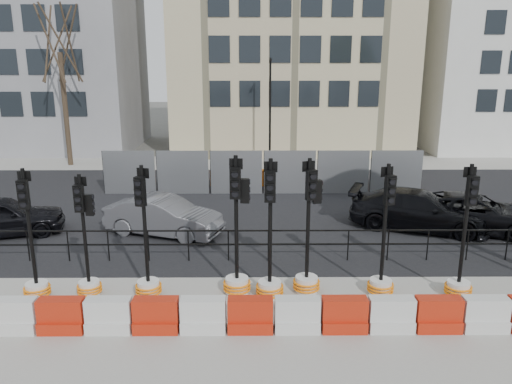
{
  "coord_description": "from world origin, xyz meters",
  "views": [
    {
      "loc": [
        -0.47,
        -12.84,
        5.91
      ],
      "look_at": [
        -0.36,
        3.0,
        1.69
      ],
      "focal_mm": 35.0,
      "sensor_mm": 36.0,
      "label": 1
    }
  ],
  "objects_px": {
    "traffic_signal_d": "(237,262)",
    "car_c": "(419,210)",
    "car_a": "(1,216)",
    "traffic_signal_a": "(35,273)",
    "traffic_signal_h": "(460,271)"
  },
  "relations": [
    {
      "from": "traffic_signal_d",
      "to": "car_a",
      "type": "bearing_deg",
      "value": 155.21
    },
    {
      "from": "traffic_signal_a",
      "to": "traffic_signal_h",
      "type": "xyz_separation_m",
      "value": [
        10.79,
        -0.02,
        0.02
      ]
    },
    {
      "from": "traffic_signal_a",
      "to": "car_c",
      "type": "xyz_separation_m",
      "value": [
        11.45,
        5.3,
        0.01
      ]
    },
    {
      "from": "traffic_signal_d",
      "to": "car_c",
      "type": "bearing_deg",
      "value": 42.51
    },
    {
      "from": "traffic_signal_a",
      "to": "traffic_signal_h",
      "type": "height_order",
      "value": "traffic_signal_h"
    },
    {
      "from": "traffic_signal_h",
      "to": "traffic_signal_d",
      "type": "bearing_deg",
      "value": 173.4
    },
    {
      "from": "traffic_signal_d",
      "to": "car_c",
      "type": "distance_m",
      "value": 8.14
    },
    {
      "from": "car_a",
      "to": "car_c",
      "type": "xyz_separation_m",
      "value": [
        14.6,
        0.61,
        0.01
      ]
    },
    {
      "from": "car_c",
      "to": "car_a",
      "type": "bearing_deg",
      "value": 112.9
    },
    {
      "from": "traffic_signal_a",
      "to": "car_a",
      "type": "relative_size",
      "value": 0.77
    },
    {
      "from": "traffic_signal_a",
      "to": "traffic_signal_d",
      "type": "height_order",
      "value": "traffic_signal_d"
    },
    {
      "from": "traffic_signal_d",
      "to": "car_c",
      "type": "height_order",
      "value": "traffic_signal_d"
    },
    {
      "from": "traffic_signal_d",
      "to": "car_a",
      "type": "height_order",
      "value": "traffic_signal_d"
    },
    {
      "from": "traffic_signal_a",
      "to": "traffic_signal_d",
      "type": "relative_size",
      "value": 0.93
    },
    {
      "from": "car_a",
      "to": "car_c",
      "type": "relative_size",
      "value": 0.84
    }
  ]
}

